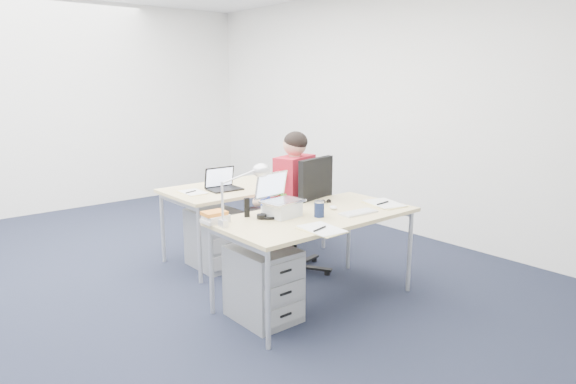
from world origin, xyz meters
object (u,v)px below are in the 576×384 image
at_px(desk_far, 246,189).
at_px(can_koozie, 319,209).
at_px(drawer_pedestal_near, 263,284).
at_px(water_bottle, 265,197).
at_px(office_chair, 298,240).
at_px(book_stack, 215,217).
at_px(wireless_keyboard, 358,212).
at_px(desk_near, 316,220).
at_px(dark_laptop, 225,179).
at_px(desk_lamp, 238,194).
at_px(drawer_pedestal_far, 215,238).
at_px(far_cup, 287,168).
at_px(seated_person, 282,201).
at_px(computer_mouse, 333,207).
at_px(sunglasses, 326,202).
at_px(cordless_phone, 247,208).
at_px(headphones, 270,215).
at_px(silver_laptop, 283,196).
at_px(bear_figurine, 284,202).

xyz_separation_m(desk_far, can_koozie, (-0.28, -1.36, 0.11)).
xyz_separation_m(drawer_pedestal_near, water_bottle, (0.23, 0.26, 0.58)).
distance_m(office_chair, book_stack, 1.19).
distance_m(wireless_keyboard, book_stack, 1.12).
bearing_deg(desk_near, dark_laptop, 92.54).
xyz_separation_m(can_koozie, desk_lamp, (-0.58, 0.24, 0.16)).
xyz_separation_m(drawer_pedestal_far, far_cup, (1.17, 0.33, 0.51)).
height_order(seated_person, can_koozie, seated_person).
height_order(seated_person, far_cup, seated_person).
relative_size(computer_mouse, sunglasses, 0.88).
xyz_separation_m(office_chair, cordless_phone, (-0.79, -0.31, 0.50)).
bearing_deg(headphones, silver_laptop, -22.71).
relative_size(seated_person, desk_lamp, 2.93).
bearing_deg(silver_laptop, book_stack, 153.67).
relative_size(water_bottle, dark_laptop, 0.83).
distance_m(drawer_pedestal_far, computer_mouse, 1.34).
relative_size(desk_far, wireless_keyboard, 5.14).
relative_size(water_bottle, sunglasses, 2.63).
height_order(bear_figurine, far_cup, bear_figurine).
bearing_deg(office_chair, can_koozie, -130.39).
xyz_separation_m(can_koozie, bear_figurine, (-0.08, 0.33, 0.00)).
distance_m(seated_person, bear_figurine, 0.66).
bearing_deg(cordless_phone, can_koozie, -21.84).
relative_size(wireless_keyboard, bear_figurine, 2.31).
bearing_deg(seated_person, cordless_phone, -164.28).
xyz_separation_m(seated_person, dark_laptop, (-0.34, 0.45, 0.19)).
xyz_separation_m(headphones, can_koozie, (0.29, -0.23, 0.04)).
distance_m(drawer_pedestal_far, cordless_phone, 1.11).
xyz_separation_m(drawer_pedestal_near, cordless_phone, (0.04, 0.25, 0.53)).
distance_m(seated_person, dark_laptop, 0.59).
xyz_separation_m(drawer_pedestal_near, wireless_keyboard, (0.77, -0.23, 0.46)).
relative_size(office_chair, dark_laptop, 3.57).
distance_m(silver_laptop, water_bottle, 0.18).
distance_m(drawer_pedestal_near, bear_figurine, 0.69).
bearing_deg(bear_figurine, desk_far, 83.96).
height_order(drawer_pedestal_near, sunglasses, sunglasses).
height_order(wireless_keyboard, can_koozie, can_koozie).
xyz_separation_m(desk_far, water_bottle, (-0.51, -0.99, 0.17)).
height_order(silver_laptop, computer_mouse, silver_laptop).
xyz_separation_m(can_koozie, water_bottle, (-0.23, 0.37, 0.06)).
relative_size(seated_person, drawer_pedestal_far, 2.36).
relative_size(silver_laptop, headphones, 1.40).
height_order(silver_laptop, desk_lamp, desk_lamp).
height_order(bear_figurine, desk_lamp, desk_lamp).
bearing_deg(far_cup, bear_figurine, -130.71).
bearing_deg(wireless_keyboard, desk_near, 148.67).
bearing_deg(bear_figurine, drawer_pedestal_near, -136.49).
bearing_deg(seated_person, dark_laptop, 109.77).
xyz_separation_m(bear_figurine, desk_lamp, (-0.50, -0.09, 0.15)).
bearing_deg(office_chair, drawer_pedestal_near, -157.58).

